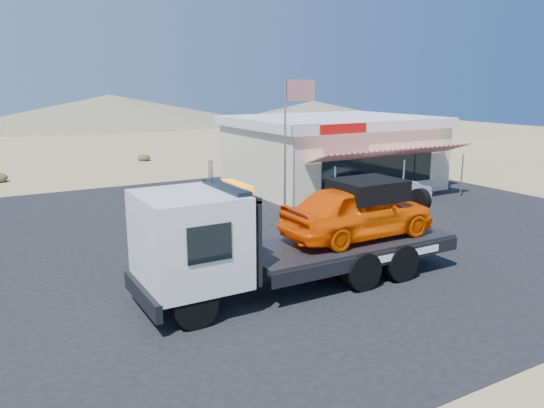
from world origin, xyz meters
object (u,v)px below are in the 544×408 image
at_px(white_sedan, 400,193).
at_px(jerky_store, 332,152).
at_px(tow_truck, 297,229).
at_px(flagpole, 290,130).

height_order(white_sedan, jerky_store, jerky_store).
distance_m(tow_truck, jerky_store, 15.27).
height_order(white_sedan, flagpole, flagpole).
relative_size(white_sedan, flagpole, 0.68).
xyz_separation_m(white_sedan, flagpole, (-5.34, 1.27, 3.08)).
distance_m(jerky_store, flagpole, 7.36).
relative_size(tow_truck, flagpole, 1.59).
distance_m(tow_truck, white_sedan, 11.33).
bearing_deg(tow_truck, jerky_store, 50.02).
bearing_deg(white_sedan, tow_truck, 102.55).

